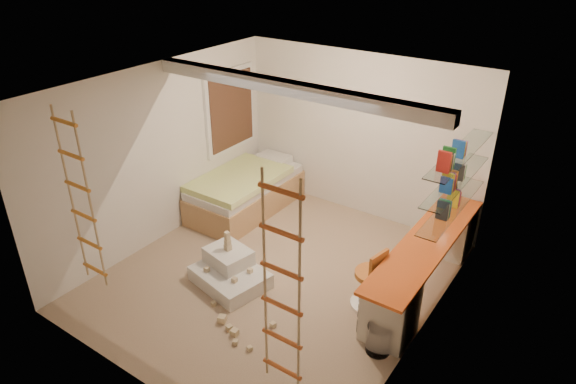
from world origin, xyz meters
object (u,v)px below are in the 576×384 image
Objects in this scene: bed at (246,191)px; play_platform at (230,271)px; desk at (425,263)px; swivel_chair at (372,286)px.

bed reaches higher than play_platform.
desk is at bearing -6.49° from bed.
bed is at bearing 122.43° from play_platform.
desk is 2.52m from play_platform.
play_platform is at bearing -148.95° from desk.
swivel_chair reaches higher than bed.
play_platform is (1.05, -1.66, -0.17)m from bed.
bed is 1.89× the size of play_platform.
bed is (-3.20, 0.36, -0.07)m from desk.
bed is at bearing 173.51° from desk.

